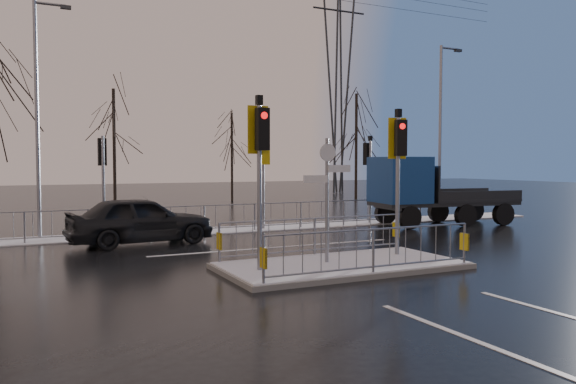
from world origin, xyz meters
name	(u,v)px	position (x,y,z in m)	size (l,w,h in m)	color
ground	(341,268)	(0.00, 0.00, 0.00)	(120.00, 120.00, 0.00)	black
snow_verge	(225,230)	(0.00, 8.60, 0.02)	(30.00, 2.00, 0.04)	white
lane_markings	(348,270)	(0.00, -0.33, 0.00)	(8.00, 11.38, 0.01)	silver
traffic_island	(341,253)	(-0.01, 0.01, 0.39)	(6.00, 3.04, 4.15)	slate
far_kerb_fixtures	(236,205)	(0.29, 8.09, 1.02)	(18.00, 0.65, 3.83)	gray
car_far_lane	(141,220)	(-3.63, 6.33, 0.78)	(1.84, 4.58, 1.56)	black
flatbed_truck	(418,189)	(7.79, 6.68, 1.52)	(6.38, 3.00, 2.85)	black
tree_far_a	(114,125)	(-2.00, 22.00, 4.82)	(3.75, 3.75, 7.08)	black
tree_far_b	(232,139)	(6.00, 24.00, 4.18)	(3.25, 3.25, 6.14)	black
tree_far_c	(356,126)	(14.00, 21.00, 5.15)	(4.00, 4.00, 7.55)	black
street_lamp_right	(441,124)	(10.57, 8.50, 4.39)	(1.25, 0.18, 8.00)	gray
street_lamp_left	(39,108)	(-6.43, 9.50, 4.49)	(1.25, 0.18, 8.20)	gray
pylon_wires	(327,64)	(16.88, 30.00, 11.03)	(70.00, 2.38, 19.97)	#2D3033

